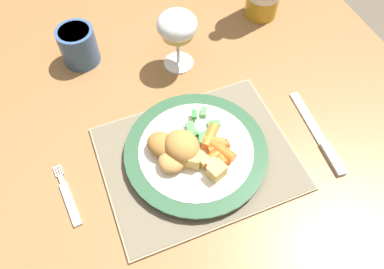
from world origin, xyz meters
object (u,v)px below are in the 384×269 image
Objects in this scene: fork at (69,199)px; drinking_cup at (78,45)px; dining_table at (153,136)px; table_knife at (321,139)px; wine_glass at (177,28)px; dinner_plate at (196,152)px.

drinking_cup reaches higher than fork.
drinking_cup reaches higher than dining_table.
fork is at bearing 173.26° from table_knife.
table_knife is 1.48× the size of wine_glass.
fork is at bearing -106.78° from drinking_cup.
drinking_cup is at bearing 115.26° from dining_table.
wine_glass reaches higher than dinner_plate.
drinking_cup is at bearing 155.09° from wine_glass.
wine_glass is (0.29, 0.23, 0.10)m from fork.
dinner_plate is at bearing -66.57° from drinking_cup.
dining_table is 5.67× the size of table_knife.
dining_table is 8.90× the size of fork.
dinner_plate is 0.25m from wine_glass.
dinner_plate reaches higher than table_knife.
fork is 0.48m from table_knife.
fork reaches higher than dining_table.
fork is (-0.24, 0.00, -0.01)m from dinner_plate.
wine_glass is at bearing 77.10° from dinner_plate.
wine_glass reaches higher than drinking_cup.
dinner_plate is at bearing 167.01° from table_knife.
dinner_plate is 0.24m from fork.
drinking_cup reaches higher than dinner_plate.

